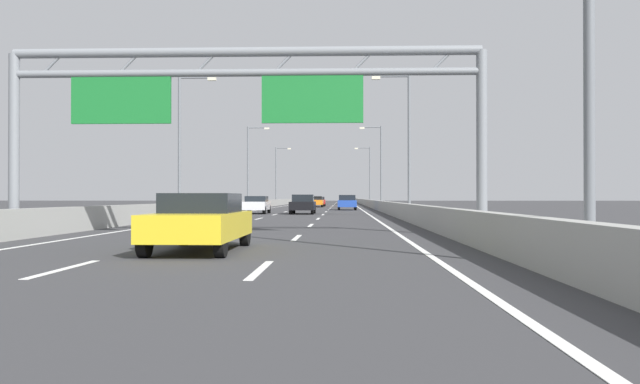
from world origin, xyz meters
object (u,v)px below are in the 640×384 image
(streetlamp_left_far, at_px, (250,162))
(streetlamp_left_mid, at_px, (183,136))
(orange_car, at_px, (316,201))
(streetlamp_right_mid, at_px, (406,136))
(streetlamp_right_distant, at_px, (368,172))
(streetlamp_right_far, at_px, (379,162))
(black_car, at_px, (303,204))
(silver_car, at_px, (345,200))
(sign_gantry, at_px, (238,93))
(blue_car, at_px, (347,202))
(streetlamp_left_distant, at_px, (277,172))
(yellow_car, at_px, (201,221))
(red_car, at_px, (319,201))
(white_car, at_px, (256,204))

(streetlamp_left_far, bearing_deg, streetlamp_left_mid, -90.00)
(orange_car, bearing_deg, streetlamp_left_mid, -100.20)
(streetlamp_right_mid, xyz_separation_m, streetlamp_right_distant, (0.00, 61.77, 0.00))
(streetlamp_right_mid, xyz_separation_m, streetlamp_right_far, (0.00, 30.88, 0.00))
(black_car, bearing_deg, silver_car, 86.66)
(sign_gantry, xyz_separation_m, streetlamp_right_far, (7.69, 52.04, 0.59))
(blue_car, bearing_deg, streetlamp_left_distant, 105.83)
(black_car, height_order, orange_car, black_car)
(yellow_car, relative_size, blue_car, 1.06)
(sign_gantry, xyz_separation_m, streetlamp_right_mid, (7.69, 21.16, 0.59))
(red_car, distance_m, yellow_car, 74.51)
(yellow_car, height_order, silver_car, silver_car)
(blue_car, height_order, orange_car, blue_car)
(streetlamp_right_far, height_order, red_car, streetlamp_right_far)
(streetlamp_left_far, xyz_separation_m, streetlamp_right_distant, (14.93, 30.88, 0.00))
(streetlamp_left_distant, relative_size, streetlamp_right_distant, 1.00)
(yellow_car, relative_size, silver_car, 1.08)
(streetlamp_right_mid, distance_m, orange_car, 41.45)
(streetlamp_left_far, bearing_deg, blue_car, -37.50)
(yellow_car, relative_size, white_car, 1.06)
(orange_car, bearing_deg, streetlamp_right_distant, 70.24)
(sign_gantry, bearing_deg, red_car, 89.90)
(streetlamp_right_mid, distance_m, blue_car, 23.08)
(streetlamp_right_mid, relative_size, black_car, 2.28)
(red_car, bearing_deg, yellow_car, -90.06)
(streetlamp_left_distant, bearing_deg, sign_gantry, -85.01)
(yellow_car, distance_m, silver_car, 92.82)
(sign_gantry, relative_size, streetlamp_left_distant, 1.70)
(blue_car, height_order, black_car, blue_car)
(streetlamp_left_far, height_order, streetlamp_left_distant, same)
(streetlamp_right_mid, xyz_separation_m, silver_car, (-3.86, 65.79, -4.65))
(streetlamp_right_distant, relative_size, silver_car, 2.27)
(sign_gantry, xyz_separation_m, streetlamp_left_far, (-7.24, 52.04, 0.59))
(blue_car, bearing_deg, black_car, -103.11)
(streetlamp_left_mid, xyz_separation_m, streetlamp_right_distant, (14.93, 61.77, 0.00))
(streetlamp_left_distant, height_order, black_car, streetlamp_left_distant)
(yellow_car, bearing_deg, white_car, 95.52)
(black_car, bearing_deg, streetlamp_right_far, 72.99)
(streetlamp_right_distant, distance_m, silver_car, 7.26)
(streetlamp_right_far, distance_m, blue_car, 10.44)
(black_car, bearing_deg, red_car, 90.40)
(streetlamp_left_far, distance_m, streetlamp_right_far, 14.93)
(orange_car, bearing_deg, streetlamp_right_far, -51.41)
(yellow_car, xyz_separation_m, silver_car, (3.79, 92.74, 0.01))
(streetlamp_right_far, xyz_separation_m, orange_car, (-7.65, 9.58, -4.66))
(silver_car, bearing_deg, black_car, -93.34)
(white_car, bearing_deg, red_car, 85.07)
(streetlamp_left_far, bearing_deg, red_car, 66.19)
(streetlamp_right_mid, bearing_deg, red_car, 99.05)
(streetlamp_left_mid, bearing_deg, white_car, 63.11)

